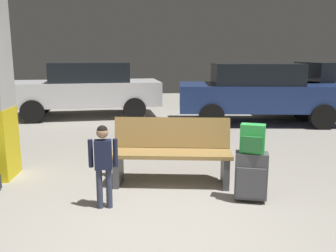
{
  "coord_description": "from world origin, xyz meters",
  "views": [
    {
      "loc": [
        -0.12,
        -3.19,
        1.75
      ],
      "look_at": [
        0.17,
        1.3,
        0.85
      ],
      "focal_mm": 38.84,
      "sensor_mm": 36.0,
      "label": 1
    }
  ],
  "objects": [
    {
      "name": "parked_car_near",
      "position": [
        2.77,
        5.86,
        0.81
      ],
      "size": [
        4.24,
        2.08,
        1.51
      ],
      "color": "navy",
      "rests_on": "ground_plane"
    },
    {
      "name": "suitcase",
      "position": [
        1.13,
        0.86,
        0.32
      ],
      "size": [
        0.42,
        0.31,
        0.6
      ],
      "color": "#4C4C51",
      "rests_on": "ground_plane"
    },
    {
      "name": "backpack_bright",
      "position": [
        1.13,
        0.86,
        0.77
      ],
      "size": [
        0.32,
        0.27,
        0.34
      ],
      "color": "green",
      "rests_on": "suitcase"
    },
    {
      "name": "ground_plane",
      "position": [
        0.0,
        4.0,
        -0.05
      ],
      "size": [
        18.0,
        18.0,
        0.1
      ],
      "primitive_type": "cube",
      "color": "gray"
    },
    {
      "name": "parked_car_side",
      "position": [
        5.35,
        6.9,
        0.81
      ],
      "size": [
        4.22,
        2.04,
        1.51
      ],
      "color": "silver",
      "rests_on": "ground_plane"
    },
    {
      "name": "parked_car_far",
      "position": [
        -1.75,
        7.1,
        0.81
      ],
      "size": [
        4.27,
        2.16,
        1.51
      ],
      "color": "silver",
      "rests_on": "ground_plane"
    },
    {
      "name": "bench",
      "position": [
        0.23,
        1.54,
        0.44
      ],
      "size": [
        1.65,
        0.7,
        0.89
      ],
      "color": "#9E7A42",
      "rests_on": "ground_plane"
    },
    {
      "name": "child",
      "position": [
        -0.6,
        0.78,
        0.6
      ],
      "size": [
        0.33,
        0.19,
        0.97
      ],
      "color": "#33384C",
      "rests_on": "ground_plane"
    }
  ]
}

